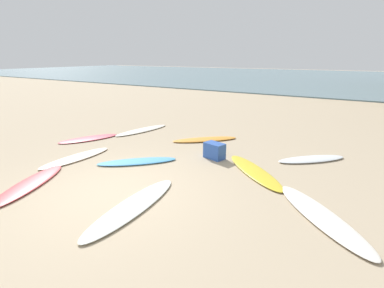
{
  "coord_description": "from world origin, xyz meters",
  "views": [
    {
      "loc": [
        4.18,
        -3.66,
        2.7
      ],
      "look_at": [
        0.19,
        2.92,
        0.3
      ],
      "focal_mm": 26.57,
      "sensor_mm": 36.0,
      "label": 1
    }
  ],
  "objects_px": {
    "surfboard_5": "(133,206)",
    "surfboard_7": "(205,139)",
    "surfboard_1": "(142,130)",
    "surfboard_6": "(76,158)",
    "surfboard_8": "(30,184)",
    "surfboard_9": "(321,216)",
    "surfboard_4": "(311,159)",
    "surfboard_0": "(89,139)",
    "surfboard_3": "(137,161)",
    "beach_cooler": "(214,151)",
    "surfboard_2": "(254,171)"
  },
  "relations": [
    {
      "from": "surfboard_8",
      "to": "surfboard_9",
      "type": "bearing_deg",
      "value": 175.49
    },
    {
      "from": "surfboard_3",
      "to": "beach_cooler",
      "type": "relative_size",
      "value": 3.73
    },
    {
      "from": "surfboard_6",
      "to": "beach_cooler",
      "type": "xyz_separation_m",
      "value": [
        3.21,
        2.01,
        0.19
      ]
    },
    {
      "from": "surfboard_0",
      "to": "surfboard_4",
      "type": "height_order",
      "value": "surfboard_4"
    },
    {
      "from": "surfboard_7",
      "to": "beach_cooler",
      "type": "relative_size",
      "value": 3.96
    },
    {
      "from": "surfboard_1",
      "to": "surfboard_8",
      "type": "relative_size",
      "value": 1.04
    },
    {
      "from": "surfboard_1",
      "to": "surfboard_9",
      "type": "bearing_deg",
      "value": -12.78
    },
    {
      "from": "surfboard_3",
      "to": "surfboard_4",
      "type": "distance_m",
      "value": 4.67
    },
    {
      "from": "surfboard_5",
      "to": "surfboard_4",
      "type": "bearing_deg",
      "value": 57.15
    },
    {
      "from": "surfboard_9",
      "to": "surfboard_8",
      "type": "bearing_deg",
      "value": 154.03
    },
    {
      "from": "surfboard_0",
      "to": "surfboard_6",
      "type": "bearing_deg",
      "value": -24.42
    },
    {
      "from": "surfboard_0",
      "to": "beach_cooler",
      "type": "bearing_deg",
      "value": 32.15
    },
    {
      "from": "surfboard_6",
      "to": "surfboard_9",
      "type": "distance_m",
      "value": 6.18
    },
    {
      "from": "surfboard_3",
      "to": "surfboard_5",
      "type": "height_order",
      "value": "surfboard_5"
    },
    {
      "from": "surfboard_6",
      "to": "surfboard_9",
      "type": "height_order",
      "value": "surfboard_9"
    },
    {
      "from": "surfboard_1",
      "to": "surfboard_2",
      "type": "bearing_deg",
      "value": -6.96
    },
    {
      "from": "surfboard_5",
      "to": "surfboard_7",
      "type": "bearing_deg",
      "value": 97.9
    },
    {
      "from": "surfboard_0",
      "to": "surfboard_7",
      "type": "distance_m",
      "value": 3.92
    },
    {
      "from": "surfboard_4",
      "to": "surfboard_7",
      "type": "distance_m",
      "value": 3.37
    },
    {
      "from": "surfboard_5",
      "to": "surfboard_6",
      "type": "xyz_separation_m",
      "value": [
        -3.14,
        1.16,
        -0.0
      ]
    },
    {
      "from": "beach_cooler",
      "to": "surfboard_5",
      "type": "bearing_deg",
      "value": -91.38
    },
    {
      "from": "surfboard_4",
      "to": "surfboard_1",
      "type": "bearing_deg",
      "value": 46.06
    },
    {
      "from": "surfboard_5",
      "to": "surfboard_1",
      "type": "bearing_deg",
      "value": 124.97
    },
    {
      "from": "surfboard_4",
      "to": "surfboard_3",
      "type": "bearing_deg",
      "value": 79.79
    },
    {
      "from": "surfboard_1",
      "to": "surfboard_9",
      "type": "distance_m",
      "value": 7.26
    },
    {
      "from": "surfboard_3",
      "to": "surfboard_2",
      "type": "bearing_deg",
      "value": -114.88
    },
    {
      "from": "surfboard_1",
      "to": "surfboard_8",
      "type": "xyz_separation_m",
      "value": [
        1.01,
        -4.87,
        0.0
      ]
    },
    {
      "from": "surfboard_0",
      "to": "surfboard_2",
      "type": "relative_size",
      "value": 0.82
    },
    {
      "from": "surfboard_5",
      "to": "beach_cooler",
      "type": "distance_m",
      "value": 3.18
    },
    {
      "from": "surfboard_0",
      "to": "surfboard_8",
      "type": "xyz_separation_m",
      "value": [
        1.8,
        -3.06,
        0.0
      ]
    },
    {
      "from": "surfboard_5",
      "to": "surfboard_9",
      "type": "distance_m",
      "value": 3.35
    },
    {
      "from": "surfboard_0",
      "to": "surfboard_1",
      "type": "bearing_deg",
      "value": 91.29
    },
    {
      "from": "surfboard_2",
      "to": "surfboard_8",
      "type": "relative_size",
      "value": 1.06
    },
    {
      "from": "surfboard_8",
      "to": "beach_cooler",
      "type": "relative_size",
      "value": 4.01
    },
    {
      "from": "surfboard_7",
      "to": "beach_cooler",
      "type": "xyz_separation_m",
      "value": [
        1.04,
        -1.37,
        0.18
      ]
    },
    {
      "from": "surfboard_1",
      "to": "surfboard_6",
      "type": "relative_size",
      "value": 1.09
    },
    {
      "from": "surfboard_1",
      "to": "surfboard_9",
      "type": "relative_size",
      "value": 0.95
    },
    {
      "from": "surfboard_1",
      "to": "surfboard_4",
      "type": "xyz_separation_m",
      "value": [
        5.98,
        -0.04,
        0.0
      ]
    },
    {
      "from": "surfboard_1",
      "to": "surfboard_5",
      "type": "height_order",
      "value": "surfboard_5"
    },
    {
      "from": "surfboard_6",
      "to": "surfboard_4",
      "type": "bearing_deg",
      "value": -146.52
    },
    {
      "from": "surfboard_5",
      "to": "surfboard_9",
      "type": "bearing_deg",
      "value": 21.08
    },
    {
      "from": "surfboard_1",
      "to": "beach_cooler",
      "type": "distance_m",
      "value": 3.87
    },
    {
      "from": "surfboard_4",
      "to": "surfboard_5",
      "type": "distance_m",
      "value": 4.99
    },
    {
      "from": "surfboard_0",
      "to": "surfboard_9",
      "type": "bearing_deg",
      "value": 15.93
    },
    {
      "from": "surfboard_4",
      "to": "beach_cooler",
      "type": "xyz_separation_m",
      "value": [
        -2.32,
        -1.21,
        0.18
      ]
    },
    {
      "from": "surfboard_6",
      "to": "surfboard_8",
      "type": "bearing_deg",
      "value": 112.54
    },
    {
      "from": "surfboard_2",
      "to": "surfboard_6",
      "type": "relative_size",
      "value": 1.11
    },
    {
      "from": "surfboard_1",
      "to": "surfboard_6",
      "type": "bearing_deg",
      "value": -70.66
    },
    {
      "from": "surfboard_7",
      "to": "surfboard_3",
      "type": "bearing_deg",
      "value": 125.01
    },
    {
      "from": "surfboard_4",
      "to": "beach_cooler",
      "type": "bearing_deg",
      "value": 73.88
    }
  ]
}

